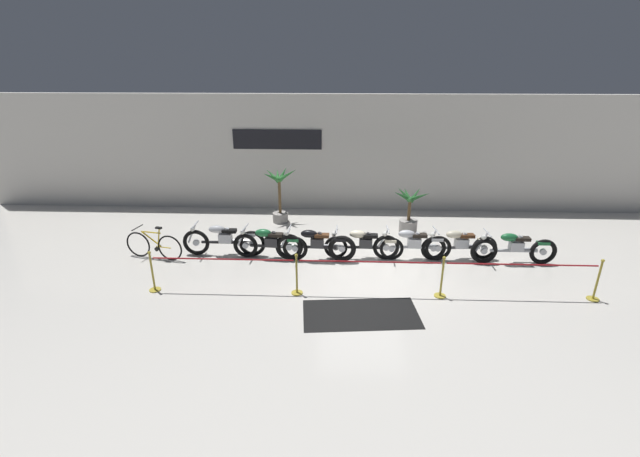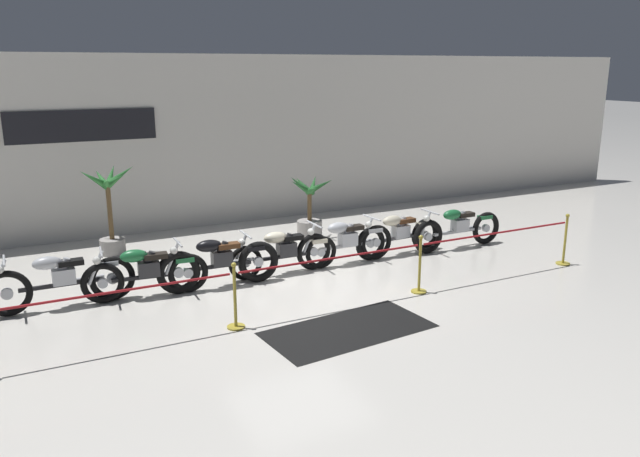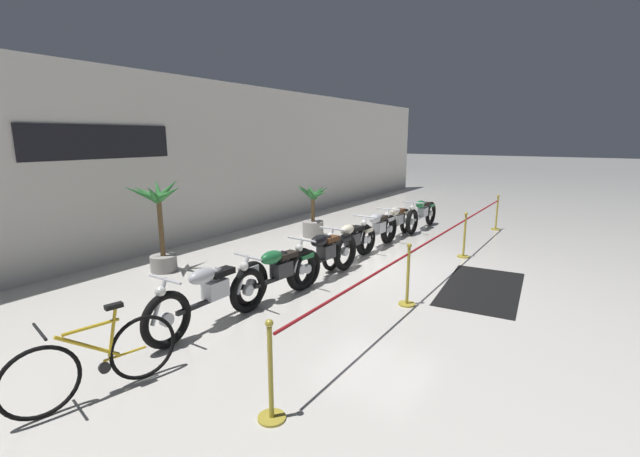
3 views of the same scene
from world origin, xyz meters
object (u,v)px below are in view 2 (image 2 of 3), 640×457
at_px(potted_palm_right_of_row, 310,211).
at_px(floor_banner, 348,329).
at_px(motorcycle_green_1, 145,272).
at_px(stanchion_mid_right, 419,273).
at_px(potted_palm_left_of_row, 109,210).
at_px(motorcycle_cream_3, 284,251).
at_px(stanchion_far_right, 564,247).
at_px(motorcycle_black_2, 219,263).
at_px(motorcycle_green_6, 458,228).
at_px(stanchion_mid_left, 235,306).
at_px(motorcycle_silver_0, 60,280).
at_px(stanchion_far_left, 255,279).
at_px(motorcycle_silver_4, 345,242).
at_px(motorcycle_cream_5, 398,234).

relative_size(potted_palm_right_of_row, floor_banner, 0.60).
distance_m(motorcycle_green_1, stanchion_mid_right, 4.79).
bearing_deg(potted_palm_left_of_row, motorcycle_cream_3, -46.76).
distance_m(motorcycle_cream_3, stanchion_far_right, 5.69).
xyz_separation_m(motorcycle_black_2, stanchion_mid_right, (3.09, -1.84, -0.12)).
relative_size(motorcycle_green_6, stanchion_mid_left, 2.23).
bearing_deg(motorcycle_silver_0, stanchion_far_left, -38.49).
bearing_deg(motorcycle_silver_4, stanchion_far_left, -143.55).
bearing_deg(potted_palm_left_of_row, floor_banner, -66.26).
height_order(stanchion_far_right, floor_banner, stanchion_far_right).
relative_size(motorcycle_cream_3, potted_palm_left_of_row, 1.15).
bearing_deg(motorcycle_silver_4, motorcycle_silver_0, 179.07).
xyz_separation_m(motorcycle_black_2, motorcycle_green_6, (5.46, 0.04, -0.01)).
height_order(motorcycle_silver_4, potted_palm_right_of_row, potted_palm_right_of_row).
bearing_deg(stanchion_far_left, stanchion_far_right, 0.00).
xyz_separation_m(stanchion_mid_left, stanchion_far_right, (7.02, 0.00, 0.00)).
bearing_deg(motorcycle_black_2, motorcycle_green_6, 0.37).
relative_size(motorcycle_silver_0, potted_palm_right_of_row, 1.57).
height_order(potted_palm_right_of_row, stanchion_far_right, potted_palm_right_of_row).
xyz_separation_m(motorcycle_cream_5, potted_palm_left_of_row, (-5.41, 2.86, 0.50)).
bearing_deg(potted_palm_left_of_row, motorcycle_green_1, -88.16).
relative_size(motorcycle_cream_5, stanchion_far_left, 0.20).
xyz_separation_m(potted_palm_left_of_row, floor_banner, (2.54, -5.78, -0.96)).
height_order(motorcycle_green_6, potted_palm_left_of_row, potted_palm_left_of_row).
bearing_deg(floor_banner, potted_palm_left_of_row, 108.53).
bearing_deg(stanchion_far_left, motorcycle_green_6, 18.95).
distance_m(motorcycle_cream_5, potted_palm_left_of_row, 6.14).
height_order(motorcycle_silver_0, motorcycle_green_6, motorcycle_silver_0).
bearing_deg(potted_palm_right_of_row, potted_palm_left_of_row, 169.11).
bearing_deg(motorcycle_cream_3, motorcycle_silver_0, 178.88).
bearing_deg(floor_banner, motorcycle_green_1, 126.01).
distance_m(stanchion_far_left, floor_banner, 1.63).
xyz_separation_m(motorcycle_cream_3, stanchion_mid_left, (-1.70, -2.01, -0.11)).
relative_size(motorcycle_green_1, potted_palm_right_of_row, 1.41).
relative_size(motorcycle_black_2, motorcycle_cream_5, 1.05).
height_order(motorcycle_cream_3, potted_palm_left_of_row, potted_palm_left_of_row).
height_order(stanchion_mid_left, floor_banner, stanchion_mid_left).
relative_size(stanchion_far_right, floor_banner, 0.41).
distance_m(motorcycle_black_2, stanchion_mid_left, 1.88).
relative_size(motorcycle_cream_3, potted_palm_right_of_row, 1.46).
xyz_separation_m(motorcycle_silver_0, stanchion_far_left, (2.63, -2.09, 0.25)).
bearing_deg(stanchion_far_right, floor_banner, -171.14).
bearing_deg(motorcycle_silver_4, potted_palm_right_of_row, 83.85).
bearing_deg(stanchion_far_right, motorcycle_green_6, 122.78).
bearing_deg(motorcycle_silver_0, stanchion_far_right, -12.66).
relative_size(motorcycle_silver_0, stanchion_far_right, 2.27).
bearing_deg(motorcycle_black_2, motorcycle_silver_0, 174.62).
relative_size(potted_palm_left_of_row, stanchion_mid_left, 1.84).
relative_size(motorcycle_green_6, stanchion_far_right, 2.23).
distance_m(motorcycle_black_2, motorcycle_silver_4, 2.71).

